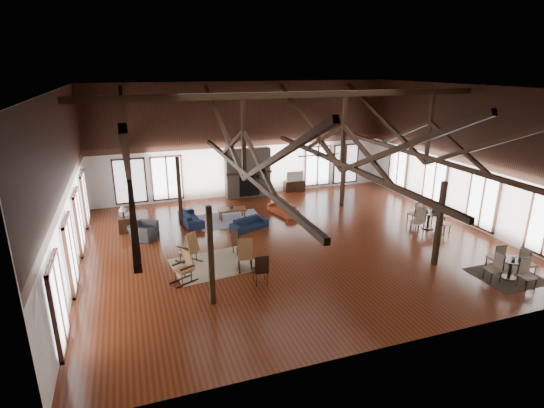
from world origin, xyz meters
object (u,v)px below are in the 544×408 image
object	(u,v)px
armchair	(144,231)
cafe_table_far	(429,217)
sofa_navy_front	(249,224)
sofa_orange	(283,209)
coffee_table	(232,210)
cafe_table_near	(511,265)
tv_console	(294,186)
sofa_navy_left	(191,218)

from	to	relation	value
armchair	cafe_table_far	bearing A→B (deg)	-72.12
sofa_navy_front	armchair	xyz separation A→B (m)	(-4.37, 0.37, 0.09)
sofa_orange	armchair	size ratio (longest dim) A/B	1.68
coffee_table	armchair	distance (m)	4.14
sofa_navy_front	sofa_orange	xyz separation A→B (m)	(2.06, 1.40, 0.01)
armchair	cafe_table_far	world-z (taller)	cafe_table_far
sofa_orange	cafe_table_near	distance (m)	9.81
sofa_navy_front	cafe_table_far	distance (m)	7.77
sofa_orange	tv_console	xyz separation A→B (m)	(1.97, 3.43, 0.04)
sofa_navy_left	sofa_orange	world-z (taller)	sofa_navy_left
sofa_navy_left	coffee_table	size ratio (longest dim) A/B	1.39
sofa_orange	cafe_table_near	bearing A→B (deg)	14.96
cafe_table_near	tv_console	distance (m)	12.29
sofa_navy_front	cafe_table_near	world-z (taller)	cafe_table_near
coffee_table	cafe_table_far	world-z (taller)	cafe_table_far
coffee_table	armchair	size ratio (longest dim) A/B	1.31
armchair	cafe_table_near	bearing A→B (deg)	-92.14
sofa_navy_front	coffee_table	world-z (taller)	coffee_table
coffee_table	tv_console	world-z (taller)	tv_console
sofa_navy_left	tv_console	world-z (taller)	tv_console
sofa_navy_left	cafe_table_far	distance (m)	10.44
cafe_table_far	cafe_table_near	bearing A→B (deg)	-95.19
cafe_table_far	tv_console	distance (m)	8.00
coffee_table	cafe_table_far	xyz separation A→B (m)	(7.76, -3.94, 0.08)
sofa_orange	tv_console	bearing A→B (deg)	135.23
sofa_navy_front	cafe_table_near	bearing A→B (deg)	-65.46
tv_console	cafe_table_near	bearing A→B (deg)	-76.30
armchair	cafe_table_near	distance (m)	13.56
coffee_table	armchair	xyz separation A→B (m)	(-3.98, -1.14, -0.10)
coffee_table	tv_console	bearing A→B (deg)	41.92
coffee_table	armchair	world-z (taller)	armchair
sofa_navy_left	cafe_table_far	bearing A→B (deg)	-119.01
sofa_orange	tv_console	size ratio (longest dim) A/B	1.47
sofa_navy_front	cafe_table_far	world-z (taller)	cafe_table_far
sofa_orange	coffee_table	size ratio (longest dim) A/B	1.29
sofa_navy_left	cafe_table_near	bearing A→B (deg)	-139.78
sofa_orange	armchair	bearing A→B (deg)	-95.74
sofa_navy_left	cafe_table_far	size ratio (longest dim) A/B	0.93
sofa_navy_front	coffee_table	xyz separation A→B (m)	(-0.39, 1.50, 0.19)
sofa_navy_front	cafe_table_near	size ratio (longest dim) A/B	0.90
sofa_navy_left	coffee_table	bearing A→B (deg)	-97.39
sofa_navy_left	sofa_orange	distance (m)	4.35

